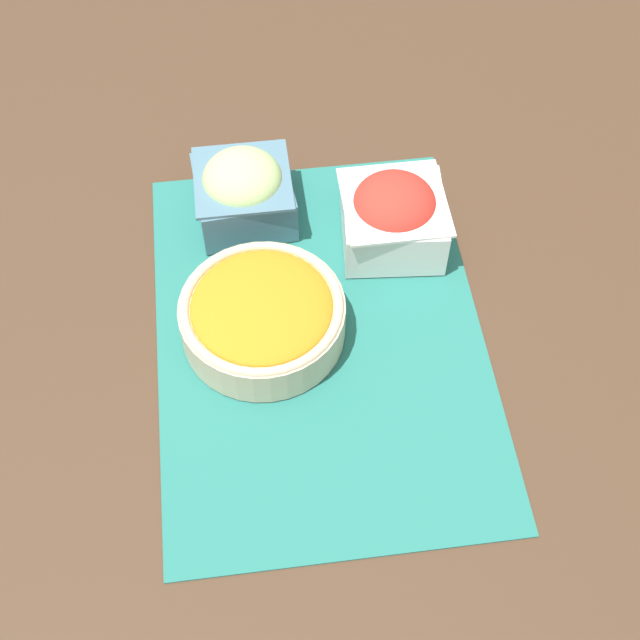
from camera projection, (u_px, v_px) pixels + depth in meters
name	position (u px, v px, depth m)	size (l,w,h in m)	color
ground_plane	(320.00, 337.00, 1.01)	(3.00, 3.00, 0.00)	#422D1E
placemat	(320.00, 336.00, 1.01)	(0.52, 0.37, 0.00)	#236B60
carrot_bowl	(262.00, 315.00, 0.98)	(0.18, 0.18, 0.06)	beige
cucumber_bowl	(243.00, 189.00, 1.08)	(0.12, 0.12, 0.09)	slate
tomato_bowl	(393.00, 214.00, 1.05)	(0.13, 0.13, 0.09)	white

